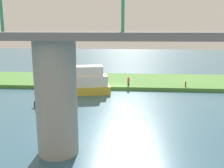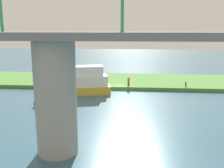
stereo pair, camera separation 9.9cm
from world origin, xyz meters
name	(u,v)px [view 1 (the left image)]	position (x,y,z in m)	size (l,w,h in m)	color
ground_plane	(120,90)	(0.00, 0.00, 0.00)	(160.00, 160.00, 0.00)	#386075
grassy_bank	(122,81)	(0.00, -6.00, 0.25)	(80.00, 12.00, 0.50)	#4C8438
bridge_pylon	(56,98)	(3.36, 19.67, 4.03)	(2.88, 2.88, 8.05)	#9E998E
bridge_span	(53,32)	(3.36, 19.65, 8.55)	(63.04, 4.30, 3.25)	slate
person_on_bank	(128,81)	(-1.23, -1.00, 1.20)	(0.38, 0.38, 1.39)	#2D334C
mooring_post	(186,84)	(-9.57, -1.00, 0.87)	(0.20, 0.20, 0.74)	brown
motorboat_white	(82,83)	(5.09, 2.35, 1.56)	(8.65, 4.58, 4.21)	gold
houseboat_blue	(52,102)	(7.31, 8.72, 0.50)	(4.41, 2.48, 1.39)	#1E232D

